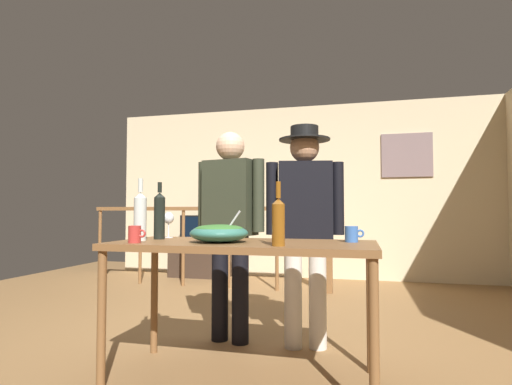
{
  "coord_description": "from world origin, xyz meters",
  "views": [
    {
      "loc": [
        0.92,
        -3.01,
        1.01
      ],
      "look_at": [
        0.24,
        -0.33,
        1.13
      ],
      "focal_mm": 28.45,
      "sensor_mm": 36.0,
      "label": 1
    }
  ],
  "objects_px": {
    "framed_picture": "(407,155)",
    "wine_bottle_amber": "(278,221)",
    "stair_railing": "(243,234)",
    "salad_bowl": "(219,232)",
    "wine_bottle_clear": "(140,215)",
    "wine_bottle_dark": "(160,215)",
    "mug_blue": "(352,234)",
    "flat_screen_tv": "(200,229)",
    "wine_glass": "(169,219)",
    "tv_console": "(200,262)",
    "mug_red": "(135,234)",
    "serving_table": "(242,256)",
    "person_standing_right": "(305,215)",
    "person_standing_left": "(230,217)"
  },
  "relations": [
    {
      "from": "framed_picture",
      "to": "wine_bottle_amber",
      "type": "relative_size",
      "value": 2.02
    },
    {
      "from": "stair_railing",
      "to": "salad_bowl",
      "type": "xyz_separation_m",
      "value": [
        0.65,
        -2.78,
        0.18
      ]
    },
    {
      "from": "wine_bottle_clear",
      "to": "wine_bottle_dark",
      "type": "xyz_separation_m",
      "value": [
        0.06,
        0.15,
        0.0
      ]
    },
    {
      "from": "mug_blue",
      "to": "salad_bowl",
      "type": "bearing_deg",
      "value": -164.89
    },
    {
      "from": "flat_screen_tv",
      "to": "wine_bottle_dark",
      "type": "bearing_deg",
      "value": -72.16
    },
    {
      "from": "wine_bottle_amber",
      "to": "wine_glass",
      "type": "bearing_deg",
      "value": 152.24
    },
    {
      "from": "salad_bowl",
      "to": "wine_glass",
      "type": "distance_m",
      "value": 0.57
    },
    {
      "from": "tv_console",
      "to": "mug_red",
      "type": "height_order",
      "value": "mug_red"
    },
    {
      "from": "stair_railing",
      "to": "wine_glass",
      "type": "height_order",
      "value": "stair_railing"
    },
    {
      "from": "serving_table",
      "to": "salad_bowl",
      "type": "height_order",
      "value": "salad_bowl"
    },
    {
      "from": "flat_screen_tv",
      "to": "mug_blue",
      "type": "bearing_deg",
      "value": -54.95
    },
    {
      "from": "wine_glass",
      "to": "wine_bottle_dark",
      "type": "relative_size",
      "value": 0.47
    },
    {
      "from": "serving_table",
      "to": "salad_bowl",
      "type": "xyz_separation_m",
      "value": [
        -0.13,
        -0.07,
        0.14
      ]
    },
    {
      "from": "stair_railing",
      "to": "wine_glass",
      "type": "xyz_separation_m",
      "value": [
        0.18,
        -2.49,
        0.25
      ]
    },
    {
      "from": "wine_bottle_amber",
      "to": "flat_screen_tv",
      "type": "bearing_deg",
      "value": 117.9
    },
    {
      "from": "flat_screen_tv",
      "to": "person_standing_right",
      "type": "xyz_separation_m",
      "value": [
        1.97,
        -2.78,
        0.24
      ]
    },
    {
      "from": "mug_red",
      "to": "person_standing_left",
      "type": "xyz_separation_m",
      "value": [
        0.3,
        0.89,
        0.09
      ]
    },
    {
      "from": "wine_bottle_clear",
      "to": "mug_blue",
      "type": "height_order",
      "value": "wine_bottle_clear"
    },
    {
      "from": "flat_screen_tv",
      "to": "salad_bowl",
      "type": "xyz_separation_m",
      "value": [
        1.55,
        -3.51,
        0.15
      ]
    },
    {
      "from": "framed_picture",
      "to": "wine_glass",
      "type": "distance_m",
      "value": 4.13
    },
    {
      "from": "flat_screen_tv",
      "to": "person_standing_left",
      "type": "xyz_separation_m",
      "value": [
        1.38,
        -2.78,
        0.23
      ]
    },
    {
      "from": "salad_bowl",
      "to": "wine_bottle_dark",
      "type": "xyz_separation_m",
      "value": [
        -0.47,
        0.15,
        0.1
      ]
    },
    {
      "from": "wine_bottle_amber",
      "to": "wine_bottle_clear",
      "type": "distance_m",
      "value": 0.93
    },
    {
      "from": "stair_railing",
      "to": "person_standing_right",
      "type": "relative_size",
      "value": 2.02
    },
    {
      "from": "flat_screen_tv",
      "to": "mug_blue",
      "type": "height_order",
      "value": "flat_screen_tv"
    },
    {
      "from": "salad_bowl",
      "to": "wine_glass",
      "type": "relative_size",
      "value": 1.95
    },
    {
      "from": "stair_railing",
      "to": "person_standing_right",
      "type": "height_order",
      "value": "person_standing_right"
    },
    {
      "from": "wine_bottle_dark",
      "to": "mug_blue",
      "type": "relative_size",
      "value": 3.32
    },
    {
      "from": "stair_railing",
      "to": "wine_bottle_clear",
      "type": "height_order",
      "value": "wine_bottle_clear"
    },
    {
      "from": "stair_railing",
      "to": "wine_bottle_dark",
      "type": "relative_size",
      "value": 8.78
    },
    {
      "from": "framed_picture",
      "to": "mug_blue",
      "type": "distance_m",
      "value": 3.81
    },
    {
      "from": "mug_red",
      "to": "person_standing_right",
      "type": "relative_size",
      "value": 0.07
    },
    {
      "from": "person_standing_right",
      "to": "serving_table",
      "type": "bearing_deg",
      "value": 54.62
    },
    {
      "from": "wine_bottle_amber",
      "to": "wine_bottle_clear",
      "type": "relative_size",
      "value": 0.88
    },
    {
      "from": "stair_railing",
      "to": "serving_table",
      "type": "relative_size",
      "value": 2.1
    },
    {
      "from": "serving_table",
      "to": "wine_bottle_clear",
      "type": "bearing_deg",
      "value": -174.88
    },
    {
      "from": "framed_picture",
      "to": "stair_railing",
      "type": "bearing_deg",
      "value": -153.88
    },
    {
      "from": "serving_table",
      "to": "wine_glass",
      "type": "xyz_separation_m",
      "value": [
        -0.6,
        0.23,
        0.21
      ]
    },
    {
      "from": "mug_red",
      "to": "person_standing_right",
      "type": "xyz_separation_m",
      "value": [
        0.88,
        0.89,
        0.1
      ]
    },
    {
      "from": "person_standing_right",
      "to": "salad_bowl",
      "type": "bearing_deg",
      "value": 48.67
    },
    {
      "from": "flat_screen_tv",
      "to": "mug_red",
      "type": "bearing_deg",
      "value": -73.48
    },
    {
      "from": "wine_bottle_dark",
      "to": "mug_red",
      "type": "relative_size",
      "value": 3.46
    },
    {
      "from": "serving_table",
      "to": "flat_screen_tv",
      "type": "bearing_deg",
      "value": 115.98
    },
    {
      "from": "wine_bottle_dark",
      "to": "person_standing_left",
      "type": "relative_size",
      "value": 0.23
    },
    {
      "from": "framed_picture",
      "to": "flat_screen_tv",
      "type": "bearing_deg",
      "value": -173.94
    },
    {
      "from": "salad_bowl",
      "to": "flat_screen_tv",
      "type": "bearing_deg",
      "value": 113.85
    },
    {
      "from": "tv_console",
      "to": "serving_table",
      "type": "distance_m",
      "value": 3.89
    },
    {
      "from": "tv_console",
      "to": "wine_bottle_dark",
      "type": "distance_m",
      "value": 3.63
    },
    {
      "from": "mug_red",
      "to": "person_standing_left",
      "type": "distance_m",
      "value": 0.94
    },
    {
      "from": "tv_console",
      "to": "wine_bottle_clear",
      "type": "distance_m",
      "value": 3.75
    }
  ]
}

